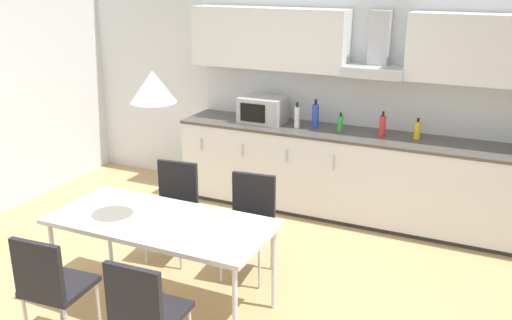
# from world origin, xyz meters

# --- Properties ---
(ground_plane) EXTENTS (8.60, 7.28, 0.02)m
(ground_plane) POSITION_xyz_m (0.00, 0.00, -0.01)
(ground_plane) COLOR tan
(wall_back) EXTENTS (6.88, 0.10, 2.79)m
(wall_back) POSITION_xyz_m (0.00, 2.48, 1.40)
(wall_back) COLOR silver
(wall_back) RESTS_ON ground_plane
(kitchen_counter) EXTENTS (4.06, 0.66, 0.91)m
(kitchen_counter) POSITION_xyz_m (0.73, 2.11, 0.46)
(kitchen_counter) COLOR #333333
(kitchen_counter) RESTS_ON ground_plane
(backsplash_tile) EXTENTS (4.04, 0.02, 0.54)m
(backsplash_tile) POSITION_xyz_m (0.73, 2.41, 1.18)
(backsplash_tile) COLOR silver
(backsplash_tile) RESTS_ON kitchen_counter
(upper_wall_cabinets) EXTENTS (4.04, 0.40, 0.63)m
(upper_wall_cabinets) POSITION_xyz_m (0.73, 2.26, 1.80)
(upper_wall_cabinets) COLOR silver
(microwave) EXTENTS (0.48, 0.35, 0.28)m
(microwave) POSITION_xyz_m (-0.44, 2.11, 1.05)
(microwave) COLOR #ADADB2
(microwave) RESTS_ON kitchen_counter
(bottle_yellow) EXTENTS (0.06, 0.06, 0.21)m
(bottle_yellow) POSITION_xyz_m (1.20, 2.17, 1.00)
(bottle_yellow) COLOR yellow
(bottle_yellow) RESTS_ON kitchen_counter
(bottle_green) EXTENTS (0.06, 0.06, 0.20)m
(bottle_green) POSITION_xyz_m (0.43, 2.12, 1.00)
(bottle_green) COLOR green
(bottle_green) RESTS_ON kitchen_counter
(bottle_white) EXTENTS (0.06, 0.06, 0.27)m
(bottle_white) POSITION_xyz_m (-0.02, 2.06, 1.03)
(bottle_white) COLOR white
(bottle_white) RESTS_ON kitchen_counter
(bottle_red) EXTENTS (0.06, 0.06, 0.26)m
(bottle_red) POSITION_xyz_m (0.87, 2.12, 1.02)
(bottle_red) COLOR red
(bottle_red) RESTS_ON kitchen_counter
(bottle_blue) EXTENTS (0.07, 0.07, 0.30)m
(bottle_blue) POSITION_xyz_m (0.14, 2.17, 1.04)
(bottle_blue) COLOR blue
(bottle_blue) RESTS_ON kitchen_counter
(dining_table) EXTENTS (1.68, 0.77, 0.74)m
(dining_table) POSITION_xyz_m (-0.24, -0.18, 0.69)
(dining_table) COLOR silver
(dining_table) RESTS_ON ground_plane
(chair_far_left) EXTENTS (0.44, 0.44, 0.87)m
(chair_far_left) POSITION_xyz_m (-0.63, 0.59, 0.53)
(chair_far_left) COLOR black
(chair_far_left) RESTS_ON ground_plane
(chair_near_left) EXTENTS (0.43, 0.43, 0.87)m
(chair_near_left) POSITION_xyz_m (-0.61, -0.95, 0.53)
(chair_near_left) COLOR black
(chair_near_left) RESTS_ON ground_plane
(chair_far_right) EXTENTS (0.44, 0.44, 0.87)m
(chair_far_right) POSITION_xyz_m (0.13, 0.59, 0.53)
(chair_far_right) COLOR black
(chair_far_right) RESTS_ON ground_plane
(chair_near_right) EXTENTS (0.42, 0.42, 0.87)m
(chair_near_right) POSITION_xyz_m (0.14, -0.95, 0.53)
(chair_near_right) COLOR black
(chair_near_right) RESTS_ON ground_plane
(pendant_lamp) EXTENTS (0.32, 0.32, 0.22)m
(pendant_lamp) POSITION_xyz_m (-0.24, -0.18, 1.74)
(pendant_lamp) COLOR silver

